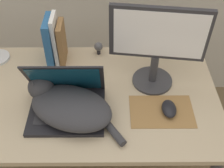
{
  "coord_description": "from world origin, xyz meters",
  "views": [
    {
      "loc": [
        0.09,
        -0.53,
        1.71
      ],
      "look_at": [
        0.1,
        0.32,
        0.85
      ],
      "focal_mm": 45.0,
      "sensor_mm": 36.0,
      "label": 1
    }
  ],
  "objects_px": {
    "laptop": "(67,101)",
    "external_monitor": "(157,44)",
    "cat": "(67,105)",
    "webcam": "(98,47)",
    "computer_mouse": "(169,109)",
    "book_row": "(55,40)"
  },
  "relations": [
    {
      "from": "computer_mouse",
      "to": "book_row",
      "type": "distance_m",
      "value": 0.65
    },
    {
      "from": "cat",
      "to": "laptop",
      "type": "bearing_deg",
      "value": 103.38
    },
    {
      "from": "laptop",
      "to": "computer_mouse",
      "type": "relative_size",
      "value": 3.27
    },
    {
      "from": "computer_mouse",
      "to": "webcam",
      "type": "height_order",
      "value": "webcam"
    },
    {
      "from": "laptop",
      "to": "computer_mouse",
      "type": "bearing_deg",
      "value": -2.77
    },
    {
      "from": "book_row",
      "to": "computer_mouse",
      "type": "bearing_deg",
      "value": -34.44
    },
    {
      "from": "computer_mouse",
      "to": "book_row",
      "type": "relative_size",
      "value": 0.39
    },
    {
      "from": "external_monitor",
      "to": "webcam",
      "type": "distance_m",
      "value": 0.39
    },
    {
      "from": "webcam",
      "to": "cat",
      "type": "bearing_deg",
      "value": -106.01
    },
    {
      "from": "laptop",
      "to": "external_monitor",
      "type": "relative_size",
      "value": 0.78
    },
    {
      "from": "laptop",
      "to": "computer_mouse",
      "type": "distance_m",
      "value": 0.44
    },
    {
      "from": "laptop",
      "to": "external_monitor",
      "type": "bearing_deg",
      "value": 23.41
    },
    {
      "from": "external_monitor",
      "to": "computer_mouse",
      "type": "bearing_deg",
      "value": -75.0
    },
    {
      "from": "computer_mouse",
      "to": "webcam",
      "type": "distance_m",
      "value": 0.51
    },
    {
      "from": "cat",
      "to": "external_monitor",
      "type": "height_order",
      "value": "external_monitor"
    },
    {
      "from": "external_monitor",
      "to": "webcam",
      "type": "relative_size",
      "value": 5.84
    },
    {
      "from": "laptop",
      "to": "webcam",
      "type": "height_order",
      "value": "laptop"
    },
    {
      "from": "laptop",
      "to": "external_monitor",
      "type": "xyz_separation_m",
      "value": [
        0.39,
        0.17,
        0.18
      ]
    },
    {
      "from": "cat",
      "to": "external_monitor",
      "type": "bearing_deg",
      "value": 27.34
    },
    {
      "from": "cat",
      "to": "book_row",
      "type": "height_order",
      "value": "book_row"
    },
    {
      "from": "book_row",
      "to": "webcam",
      "type": "distance_m",
      "value": 0.23
    },
    {
      "from": "computer_mouse",
      "to": "webcam",
      "type": "xyz_separation_m",
      "value": [
        -0.32,
        0.41,
        0.02
      ]
    }
  ]
}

